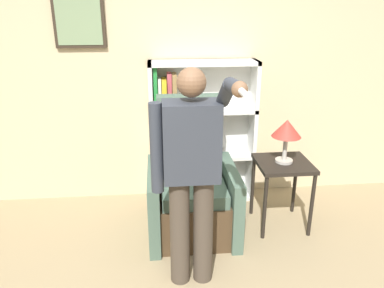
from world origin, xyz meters
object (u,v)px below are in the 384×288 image
at_px(armchair, 192,192).
at_px(person_standing, 191,170).
at_px(bookcase, 192,134).
at_px(side_table, 283,172).
at_px(table_lamp, 287,131).

relative_size(armchair, person_standing, 0.75).
bearing_deg(bookcase, side_table, -38.38).
xyz_separation_m(armchair, person_standing, (-0.07, -0.74, 0.57)).
bearing_deg(table_lamp, armchair, 178.79).
distance_m(person_standing, side_table, 1.25).
distance_m(bookcase, side_table, 1.04).
relative_size(armchair, table_lamp, 3.06).
xyz_separation_m(bookcase, table_lamp, (0.80, -0.63, 0.22)).
bearing_deg(table_lamp, bookcase, 141.62).
bearing_deg(armchair, table_lamp, -1.21).
xyz_separation_m(person_standing, table_lamp, (0.94, 0.72, 0.03)).
bearing_deg(person_standing, bookcase, 84.07).
height_order(bookcase, side_table, bookcase).
bearing_deg(armchair, side_table, -1.21).
height_order(bookcase, table_lamp, bookcase).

